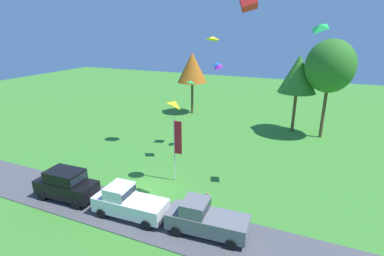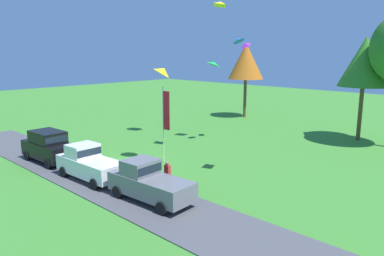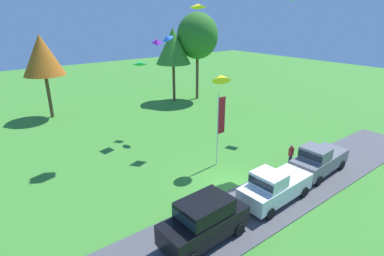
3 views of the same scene
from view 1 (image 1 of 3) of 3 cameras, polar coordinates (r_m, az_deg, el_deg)
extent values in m
plane|color=#3D842D|center=(24.09, -9.40, -12.00)|extent=(120.00, 120.00, 0.00)
cube|color=#4C4C51|center=(22.22, -13.29, -15.04)|extent=(36.00, 4.40, 0.06)
cube|color=black|center=(24.32, -22.75, -10.43)|extent=(4.67, 2.09, 1.10)
cube|color=black|center=(23.89, -23.04, -8.38)|extent=(2.67, 1.87, 0.84)
cube|color=#19232D|center=(23.89, -23.04, -8.38)|extent=(2.72, 1.83, 0.46)
cylinder|color=black|center=(25.10, -26.67, -11.52)|extent=(0.69, 0.27, 0.68)
cylinder|color=black|center=(26.14, -23.77, -9.86)|extent=(0.69, 0.27, 0.68)
cylinder|color=black|center=(23.06, -21.23, -13.47)|extent=(0.69, 0.27, 0.68)
cylinder|color=black|center=(24.19, -18.36, -11.53)|extent=(0.69, 0.27, 0.68)
cube|color=white|center=(21.04, -11.64, -14.17)|extent=(5.07, 2.09, 1.00)
cube|color=white|center=(20.98, -13.67, -11.56)|extent=(1.56, 1.81, 0.80)
cube|color=#19232D|center=(20.98, -13.67, -11.56)|extent=(1.59, 1.78, 0.44)
cylinder|color=black|center=(21.59, -16.82, -15.29)|extent=(0.69, 0.27, 0.68)
cylinder|color=black|center=(22.78, -14.00, -13.09)|extent=(0.69, 0.27, 0.68)
cylinder|color=black|center=(19.93, -8.68, -17.79)|extent=(0.69, 0.27, 0.68)
cylinder|color=black|center=(21.21, -6.18, -15.19)|extent=(0.69, 0.27, 0.68)
cube|color=slate|center=(19.17, 2.97, -17.38)|extent=(5.11, 2.21, 1.00)
cube|color=slate|center=(18.86, 0.62, -14.69)|extent=(1.61, 1.85, 0.80)
cube|color=#19232D|center=(18.86, 0.62, -14.69)|extent=(1.63, 1.82, 0.44)
cylinder|color=black|center=(19.26, -3.02, -19.04)|extent=(0.69, 0.28, 0.68)
cylinder|color=black|center=(20.61, -0.98, -16.19)|extent=(0.69, 0.28, 0.68)
cylinder|color=black|center=(18.46, 7.46, -21.13)|extent=(0.69, 0.28, 0.68)
cylinder|color=black|center=(19.86, 8.69, -17.93)|extent=(0.69, 0.28, 0.68)
cylinder|color=#2D334C|center=(21.08, 2.91, -15.19)|extent=(0.24, 0.24, 0.88)
cube|color=red|center=(20.68, 2.94, -13.49)|extent=(0.36, 0.22, 0.60)
sphere|color=#9E7051|center=(20.46, 2.96, -12.49)|extent=(0.22, 0.22, 0.22)
cylinder|color=brown|center=(44.31, 0.03, 5.76)|extent=(0.36, 0.36, 4.68)
cone|color=#B25B19|center=(43.54, 0.04, 11.48)|extent=(4.21, 4.21, 4.21)
cylinder|color=brown|center=(38.28, 18.84, 2.85)|extent=(0.36, 0.36, 4.88)
cone|color=#387F28|center=(37.37, 19.58, 9.71)|extent=(4.39, 4.39, 4.39)
cylinder|color=brown|center=(37.31, 23.74, 2.63)|extent=(0.36, 0.36, 5.84)
ellipsoid|color=#2D7023|center=(36.37, 24.82, 10.65)|extent=(5.25, 5.25, 5.78)
cylinder|color=silver|center=(24.35, -3.38, -4.17)|extent=(0.08, 0.08, 5.50)
cube|color=red|center=(23.80, -2.67, -1.86)|extent=(0.64, 0.04, 2.75)
cone|color=yellow|center=(23.02, -3.38, 4.63)|extent=(1.80, 1.81, 1.05)
cone|color=blue|center=(29.35, 4.67, 12.06)|extent=(1.02, 1.01, 0.69)
pyramid|color=yellow|center=(25.86, 4.00, 16.71)|extent=(1.20, 1.03, 0.47)
pyramid|color=green|center=(30.79, -0.06, 8.73)|extent=(1.27, 1.32, 0.59)
pyramid|color=purple|center=(30.69, 4.95, 11.61)|extent=(0.99, 1.05, 0.64)
pyramid|color=green|center=(21.96, 23.11, 17.30)|extent=(1.34, 1.39, 0.74)
camera|label=2|loc=(10.50, 90.76, -25.04)|focal=35.00mm
camera|label=3|loc=(24.67, -55.37, 7.09)|focal=28.00mm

